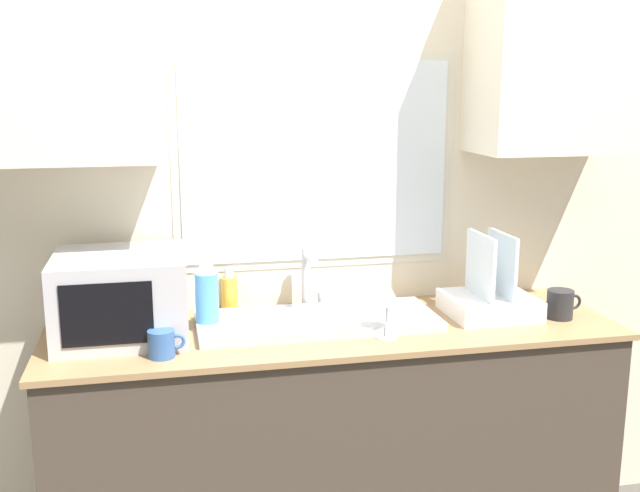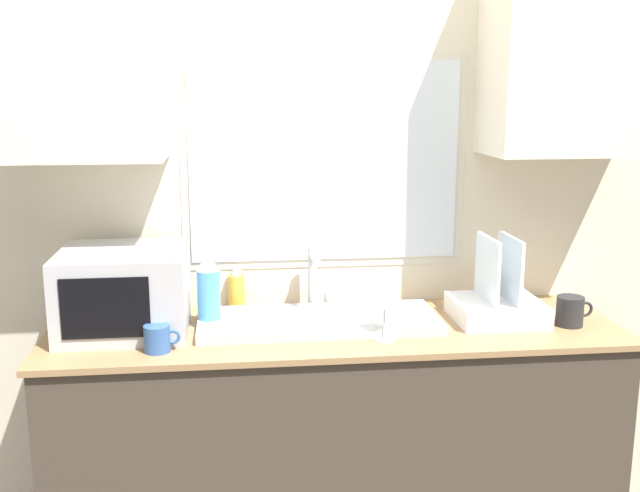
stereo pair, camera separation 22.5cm
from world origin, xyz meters
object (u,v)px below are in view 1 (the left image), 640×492
(dish_rack, at_px, (490,298))
(microwave, at_px, (121,296))
(soap_bottle, at_px, (229,292))
(wine_glass, at_px, (387,295))
(mug_near_sink, at_px, (162,344))
(spray_bottle, at_px, (207,293))
(faucet, at_px, (308,274))

(dish_rack, bearing_deg, microwave, 178.30)
(soap_bottle, relative_size, wine_glass, 0.84)
(microwave, height_order, wine_glass, microwave)
(mug_near_sink, bearing_deg, spray_bottle, 55.67)
(dish_rack, bearing_deg, mug_near_sink, -170.79)
(mug_near_sink, bearing_deg, faucet, 35.35)
(spray_bottle, relative_size, soap_bottle, 1.67)
(spray_bottle, distance_m, mug_near_sink, 0.28)
(dish_rack, bearing_deg, spray_bottle, 177.90)
(soap_bottle, height_order, wine_glass, wine_glass)
(soap_bottle, bearing_deg, microwave, -150.32)
(spray_bottle, xyz_separation_m, wine_glass, (0.55, -0.19, 0.02))
(faucet, relative_size, mug_near_sink, 2.04)
(microwave, xyz_separation_m, soap_bottle, (0.36, 0.21, -0.07))
(faucet, bearing_deg, microwave, -167.07)
(soap_bottle, bearing_deg, wine_glass, -40.79)
(mug_near_sink, bearing_deg, dish_rack, 9.21)
(faucet, distance_m, dish_rack, 0.64)
(microwave, height_order, mug_near_sink, microwave)
(wine_glass, bearing_deg, dish_rack, 19.93)
(dish_rack, relative_size, wine_glass, 1.59)
(faucet, height_order, soap_bottle, faucet)
(soap_bottle, xyz_separation_m, mug_near_sink, (-0.24, -0.42, -0.03))
(faucet, height_order, dish_rack, dish_rack)
(faucet, xyz_separation_m, soap_bottle, (-0.27, 0.06, -0.07))
(faucet, relative_size, wine_glass, 1.20)
(spray_bottle, relative_size, wine_glass, 1.41)
(faucet, distance_m, mug_near_sink, 0.63)
(dish_rack, bearing_deg, faucet, 163.21)
(spray_bottle, height_order, soap_bottle, spray_bottle)
(microwave, distance_m, spray_bottle, 0.27)
(spray_bottle, height_order, wine_glass, spray_bottle)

